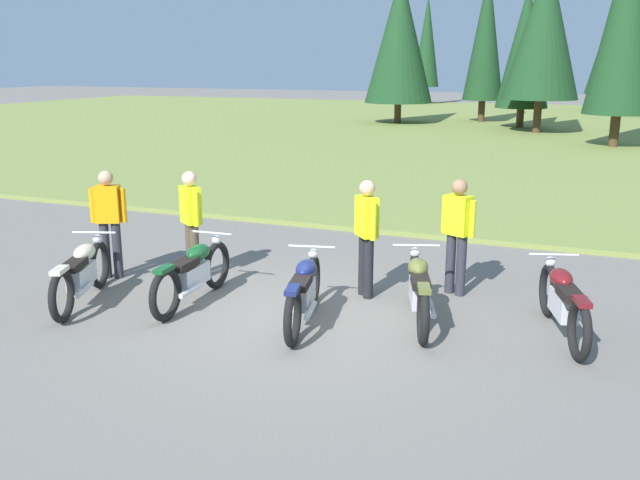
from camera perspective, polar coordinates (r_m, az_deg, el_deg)
The scene contains 11 objects.
ground_plane at distance 9.04m, azimuth -1.45°, elevation -6.42°, with size 140.00×140.00×0.00m, color slate.
grass_moorland at distance 34.69m, azimuth 16.70°, elevation 8.66°, with size 80.00×44.00×0.10m, color olive.
motorcycle_cream at distance 9.97m, azimuth -19.16°, elevation -2.58°, with size 0.92×2.00×0.88m.
motorcycle_british_green at distance 9.59m, azimuth -10.48°, elevation -2.67°, with size 0.62×2.10×0.88m.
motorcycle_navy at distance 8.68m, azimuth -1.34°, elevation -4.25°, with size 0.74×2.07×0.88m.
motorcycle_olive at distance 8.83m, azimuth 8.19°, elevation -4.08°, with size 0.88×2.02×0.88m.
motorcycle_maroon at distance 8.81m, azimuth 19.53°, elevation -4.83°, with size 0.85×2.03×0.88m.
rider_checking_bike at distance 9.85m, azimuth 11.34°, elevation 0.83°, with size 0.51×0.35×1.67m.
rider_near_row_end at distance 10.89m, azimuth -17.11°, elevation 1.77°, with size 0.51×0.34×1.67m.
rider_with_back_turned at distance 9.59m, azimuth 3.88°, elevation 0.71°, with size 0.40×0.43×1.67m.
rider_in_hivis_vest at distance 10.53m, azimuth -10.64°, elevation 1.74°, with size 0.46×0.39×1.67m.
Camera 1 is at (3.40, -7.73, 3.23)m, focal length 38.57 mm.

